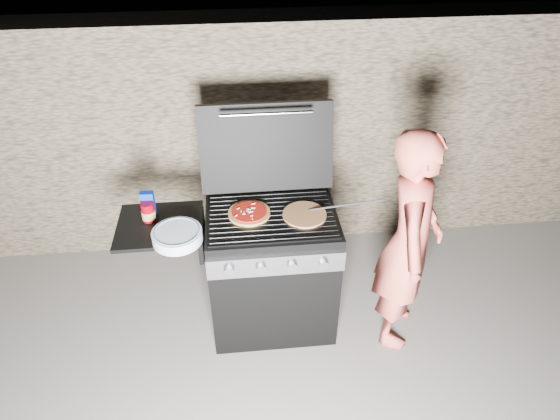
{
  "coord_description": "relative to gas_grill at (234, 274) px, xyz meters",
  "views": [
    {
      "loc": [
        -0.19,
        -2.39,
        2.72
      ],
      "look_at": [
        0.05,
        0.0,
        0.95
      ],
      "focal_mm": 32.0,
      "sensor_mm": 36.0,
      "label": 1
    }
  ],
  "objects": [
    {
      "name": "plate_stack",
      "position": [
        -0.3,
        -0.17,
        0.48
      ],
      "size": [
        0.31,
        0.31,
        0.07
      ],
      "primitive_type": "cylinder",
      "rotation": [
        0.0,
        0.0,
        0.08
      ],
      "color": "silver",
      "rests_on": "gas_grill"
    },
    {
      "name": "ground",
      "position": [
        0.25,
        0.0,
        -0.46
      ],
      "size": [
        50.0,
        50.0,
        0.0
      ],
      "primitive_type": "plane",
      "color": "#64605C"
    },
    {
      "name": "pizza_plain",
      "position": [
        0.45,
        -0.02,
        0.46
      ],
      "size": [
        0.35,
        0.35,
        0.01
      ],
      "primitive_type": "cylinder",
      "rotation": [
        0.0,
        0.0,
        -0.42
      ],
      "color": "tan",
      "rests_on": "gas_grill"
    },
    {
      "name": "sauce_jar",
      "position": [
        -0.48,
        0.04,
        0.51
      ],
      "size": [
        0.09,
        0.09,
        0.12
      ],
      "primitive_type": "cylinder",
      "rotation": [
        0.0,
        0.0,
        0.16
      ],
      "color": "#70010B",
      "rests_on": "gas_grill"
    },
    {
      "name": "person",
      "position": [
        1.07,
        -0.16,
        0.31
      ],
      "size": [
        0.53,
        0.64,
        1.52
      ],
      "primitive_type": "imported",
      "rotation": [
        0.0,
        0.0,
        1.24
      ],
      "color": "#E05B4D",
      "rests_on": "ground"
    },
    {
      "name": "tongs",
      "position": [
        0.68,
        0.0,
        0.5
      ],
      "size": [
        0.48,
        0.06,
        0.1
      ],
      "primitive_type": "cylinder",
      "rotation": [
        0.0,
        1.4,
        -0.11
      ],
      "color": "black",
      "rests_on": "gas_grill"
    },
    {
      "name": "pizza_topped",
      "position": [
        0.12,
        0.03,
        0.47
      ],
      "size": [
        0.31,
        0.31,
        0.03
      ],
      "primitive_type": null,
      "rotation": [
        0.0,
        0.0,
        0.25
      ],
      "color": "#B57B56",
      "rests_on": "gas_grill"
    },
    {
      "name": "stone_wall",
      "position": [
        0.25,
        1.05,
        0.44
      ],
      "size": [
        8.0,
        0.35,
        1.8
      ],
      "primitive_type": "cube",
      "color": "#78674D",
      "rests_on": "ground"
    },
    {
      "name": "blue_carton",
      "position": [
        -0.48,
        0.09,
        0.53
      ],
      "size": [
        0.08,
        0.05,
        0.17
      ],
      "primitive_type": "cube",
      "rotation": [
        0.0,
        0.0,
        -0.04
      ],
      "color": "#06249A",
      "rests_on": "gas_grill"
    },
    {
      "name": "gas_grill",
      "position": [
        0.0,
        0.0,
        0.0
      ],
      "size": [
        1.34,
        0.79,
        0.91
      ],
      "primitive_type": null,
      "color": "black",
      "rests_on": "ground"
    }
  ]
}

